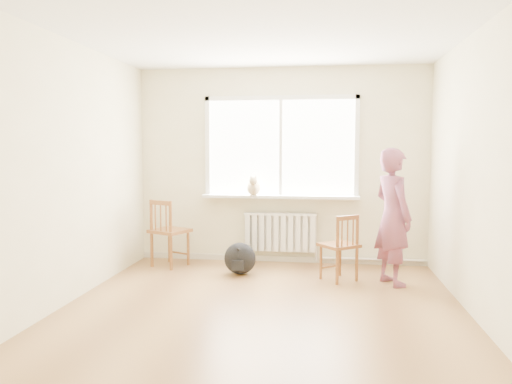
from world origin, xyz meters
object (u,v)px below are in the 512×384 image
(cat, at_px, (254,187))
(backpack, at_px, (240,258))
(chair_left, at_px, (167,233))
(person, at_px, (393,217))
(chair_right, at_px, (341,247))

(cat, relative_size, backpack, 1.06)
(chair_left, relative_size, cat, 2.14)
(chair_left, relative_size, person, 0.57)
(chair_left, distance_m, person, 2.93)
(chair_left, relative_size, backpack, 2.26)
(chair_right, distance_m, cat, 1.53)
(chair_right, height_order, cat, cat)
(chair_left, bearing_deg, person, -164.37)
(cat, bearing_deg, backpack, -104.43)
(chair_right, distance_m, backpack, 1.28)
(cat, xyz_separation_m, backpack, (-0.09, -0.59, -0.86))
(chair_right, height_order, person, person)
(person, bearing_deg, backpack, 56.24)
(chair_right, xyz_separation_m, person, (0.58, -0.06, 0.39))
(person, relative_size, backpack, 3.96)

